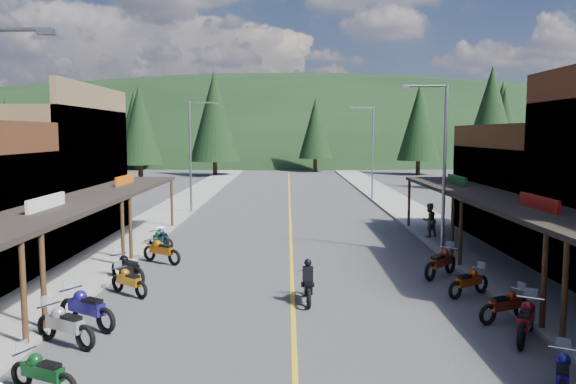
{
  "coord_description": "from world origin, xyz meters",
  "views": [
    {
      "loc": [
        -0.18,
        -17.94,
        5.76
      ],
      "look_at": [
        -0.15,
        8.28,
        3.0
      ],
      "focal_mm": 35.0,
      "sensor_mm": 36.0,
      "label": 1
    }
  ],
  "objects_px": {
    "bike_west_7": "(87,306)",
    "bike_east_9": "(441,261)",
    "bike_west_11": "(161,239)",
    "pine_3": "(315,128)",
    "pine_10": "(139,125)",
    "pine_11": "(491,119)",
    "streetlight_2": "(441,161)",
    "pine_5": "(502,119)",
    "streetlight_3": "(371,148)",
    "pine_8": "(75,131)",
    "shop_west_3": "(27,176)",
    "shop_east_3": "(553,195)",
    "bike_east_6": "(526,318)",
    "pedestrian_east_b": "(429,220)",
    "bike_west_10": "(161,250)",
    "pine_2": "(214,116)",
    "pine_9": "(504,128)",
    "pine_4": "(419,122)",
    "bike_east_7": "(505,304)",
    "bike_west_6": "(65,323)",
    "bike_east_5": "(563,373)",
    "bike_west_12": "(162,237)",
    "bike_west_9": "(127,267)",
    "bike_west_5": "(43,371)",
    "pine_7": "(96,124)",
    "pine_1": "(135,124)",
    "pine_0": "(7,128)",
    "rider_on_bike": "(308,284)",
    "bike_east_8": "(469,281)"
  },
  "relations": [
    {
      "from": "bike_west_7",
      "to": "bike_east_9",
      "type": "distance_m",
      "value": 13.45
    },
    {
      "from": "bike_west_11",
      "to": "pine_3",
      "type": "bearing_deg",
      "value": 30.7
    },
    {
      "from": "pine_10",
      "to": "pine_11",
      "type": "xyz_separation_m",
      "value": [
        38.0,
        -12.0,
        0.4
      ]
    },
    {
      "from": "streetlight_2",
      "to": "pine_5",
      "type": "xyz_separation_m",
      "value": [
        27.05,
        64.0,
        3.53
      ]
    },
    {
      "from": "streetlight_3",
      "to": "pine_8",
      "type": "height_order",
      "value": "pine_8"
    },
    {
      "from": "shop_west_3",
      "to": "streetlight_2",
      "type": "xyz_separation_m",
      "value": [
        20.74,
        -3.3,
        0.94
      ]
    },
    {
      "from": "shop_east_3",
      "to": "bike_east_6",
      "type": "xyz_separation_m",
      "value": [
        -7.29,
        -14.13,
        -1.89
      ]
    },
    {
      "from": "shop_west_3",
      "to": "pedestrian_east_b",
      "type": "relative_size",
      "value": 5.9
    },
    {
      "from": "shop_east_3",
      "to": "bike_west_10",
      "type": "bearing_deg",
      "value": -166.16
    },
    {
      "from": "pine_2",
      "to": "pine_9",
      "type": "distance_m",
      "value": 36.44
    },
    {
      "from": "pine_4",
      "to": "bike_east_6",
      "type": "height_order",
      "value": "pine_4"
    },
    {
      "from": "bike_east_7",
      "to": "pine_2",
      "type": "bearing_deg",
      "value": 169.66
    },
    {
      "from": "streetlight_2",
      "to": "pine_10",
      "type": "bearing_deg",
      "value": 120.71
    },
    {
      "from": "pine_4",
      "to": "bike_west_6",
      "type": "height_order",
      "value": "pine_4"
    },
    {
      "from": "pine_4",
      "to": "bike_west_7",
      "type": "bearing_deg",
      "value": -111.31
    },
    {
      "from": "streetlight_2",
      "to": "bike_west_11",
      "type": "xyz_separation_m",
      "value": [
        -13.45,
        1.6,
        -3.93
      ]
    },
    {
      "from": "bike_west_7",
      "to": "bike_east_7",
      "type": "xyz_separation_m",
      "value": [
        12.6,
        0.56,
        -0.1
      ]
    },
    {
      "from": "pine_9",
      "to": "pedestrian_east_b",
      "type": "relative_size",
      "value": 5.85
    },
    {
      "from": "bike_east_5",
      "to": "bike_west_12",
      "type": "bearing_deg",
      "value": 154.16
    },
    {
      "from": "bike_west_9",
      "to": "pine_5",
      "type": "bearing_deg",
      "value": 12.53
    },
    {
      "from": "pine_10",
      "to": "bike_west_9",
      "type": "distance_m",
      "value": 48.55
    },
    {
      "from": "bike_east_7",
      "to": "bike_west_10",
      "type": "bearing_deg",
      "value": -148.24
    },
    {
      "from": "bike_west_5",
      "to": "streetlight_3",
      "type": "bearing_deg",
      "value": 6.33
    },
    {
      "from": "pine_2",
      "to": "bike_west_10",
      "type": "distance_m",
      "value": 52.2
    },
    {
      "from": "pine_7",
      "to": "bike_west_11",
      "type": "height_order",
      "value": "pine_7"
    },
    {
      "from": "pine_11",
      "to": "bike_east_7",
      "type": "distance_m",
      "value": 42.06
    },
    {
      "from": "streetlight_3",
      "to": "bike_west_6",
      "type": "distance_m",
      "value": 35.91
    },
    {
      "from": "pine_1",
      "to": "bike_east_5",
      "type": "distance_m",
      "value": 82.08
    },
    {
      "from": "streetlight_3",
      "to": "shop_east_3",
      "type": "bearing_deg",
      "value": -70.01
    },
    {
      "from": "pine_0",
      "to": "pine_7",
      "type": "distance_m",
      "value": 16.14
    },
    {
      "from": "shop_west_3",
      "to": "bike_west_10",
      "type": "height_order",
      "value": "shop_west_3"
    },
    {
      "from": "bike_west_12",
      "to": "bike_east_9",
      "type": "height_order",
      "value": "bike_east_9"
    },
    {
      "from": "bike_west_7",
      "to": "bike_east_9",
      "type": "height_order",
      "value": "bike_west_7"
    },
    {
      "from": "pine_9",
      "to": "bike_west_5",
      "type": "distance_m",
      "value": 59.3
    },
    {
      "from": "bike_west_5",
      "to": "bike_west_12",
      "type": "xyz_separation_m",
      "value": [
        -0.9,
        15.83,
        0.04
      ]
    },
    {
      "from": "streetlight_2",
      "to": "pine_1",
      "type": "relative_size",
      "value": 0.64
    },
    {
      "from": "pine_3",
      "to": "pine_10",
      "type": "height_order",
      "value": "pine_10"
    },
    {
      "from": "streetlight_2",
      "to": "bike_east_7",
      "type": "bearing_deg",
      "value": -92.89
    },
    {
      "from": "pine_1",
      "to": "shop_east_3",
      "type": "bearing_deg",
      "value": -57.25
    },
    {
      "from": "pine_0",
      "to": "bike_east_9",
      "type": "bearing_deg",
      "value": -51.56
    },
    {
      "from": "pine_11",
      "to": "bike_west_7",
      "type": "bearing_deg",
      "value": -123.25
    },
    {
      "from": "shop_east_3",
      "to": "rider_on_bike",
      "type": "bearing_deg",
      "value": -141.42
    },
    {
      "from": "streetlight_2",
      "to": "pine_0",
      "type": "height_order",
      "value": "pine_0"
    },
    {
      "from": "bike_west_12",
      "to": "pine_3",
      "type": "bearing_deg",
      "value": 49.87
    },
    {
      "from": "pine_1",
      "to": "pine_7",
      "type": "relative_size",
      "value": 1.0
    },
    {
      "from": "streetlight_3",
      "to": "pine_11",
      "type": "relative_size",
      "value": 0.65
    },
    {
      "from": "pine_10",
      "to": "pine_11",
      "type": "relative_size",
      "value": 0.94
    },
    {
      "from": "pine_4",
      "to": "rider_on_bike",
      "type": "relative_size",
      "value": 6.05
    },
    {
      "from": "bike_east_7",
      "to": "pine_5",
      "type": "bearing_deg",
      "value": 133.54
    },
    {
      "from": "shop_west_3",
      "to": "bike_east_8",
      "type": "distance_m",
      "value": 22.51
    }
  ]
}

